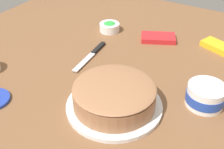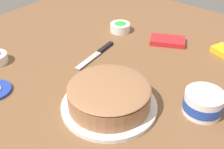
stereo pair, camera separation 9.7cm
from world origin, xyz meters
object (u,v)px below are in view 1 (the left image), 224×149
Objects in this scene: sprinkle_bowl_green at (110,27)px; candy_box_upper at (221,48)px; frosted_cake at (114,97)px; candy_box_lower at (158,38)px; frosting_tub at (206,95)px; spreading_knife at (93,54)px.

candy_box_upper is at bearing -170.23° from sprinkle_bowl_green.
candy_box_lower is (0.06, -0.48, -0.03)m from frosted_cake.
frosting_tub reaches higher than sprinkle_bowl_green.
candy_box_upper is (-0.20, -0.53, -0.03)m from frosted_cake.
frosting_tub reaches higher than spreading_knife.
frosting_tub is 0.43m from candy_box_lower.
spreading_knife is 0.30m from candy_box_lower.
frosted_cake is at bearing 71.24° from candy_box_lower.
frosting_tub is at bearing 171.51° from spreading_knife.
frosted_cake reaches higher than spreading_knife.
candy_box_upper is at bearing -110.31° from frosted_cake.
candy_box_upper is at bearing 165.32° from candy_box_lower.
frosting_tub is (-0.23, -0.16, -0.01)m from frosted_cake.
sprinkle_bowl_green is at bearing -76.30° from spreading_knife.
sprinkle_bowl_green is 0.63× the size of candy_box_lower.
sprinkle_bowl_green is at bearing -57.18° from frosted_cake.
sprinkle_bowl_green is 0.59× the size of candy_box_upper.
sprinkle_bowl_green is 0.49m from candy_box_upper.
candy_box_upper is (-0.43, -0.30, 0.01)m from spreading_knife.
frosted_cake is at bearing 90.42° from candy_box_upper.
spreading_knife is (0.23, -0.23, -0.04)m from frosted_cake.
sprinkle_bowl_green reaches higher than candy_box_lower.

